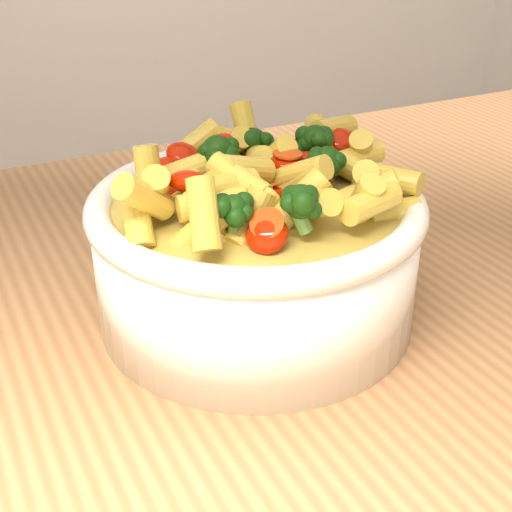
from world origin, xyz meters
name	(u,v)px	position (x,y,z in m)	size (l,w,h in m)	color
table	(377,414)	(0.00, 0.00, 0.80)	(1.20, 0.80, 0.90)	#BA814F
serving_bowl	(256,254)	(-0.09, 0.03, 0.95)	(0.22, 0.22, 0.10)	white
pasta_salad	(256,172)	(-0.09, 0.03, 1.01)	(0.17, 0.17, 0.04)	#F7D24E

